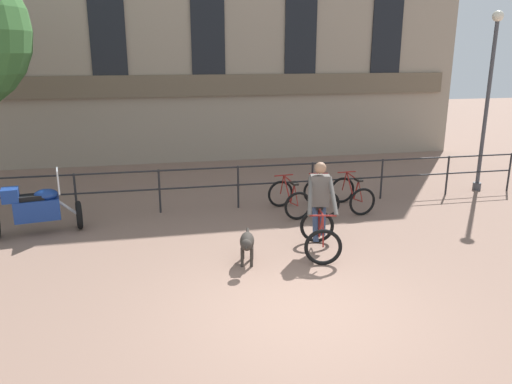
# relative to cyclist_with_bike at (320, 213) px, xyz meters

# --- Properties ---
(ground_plane) EXTENTS (60.00, 60.00, 0.00)m
(ground_plane) POSITION_rel_cyclist_with_bike_xyz_m (-1.04, -2.20, -0.76)
(ground_plane) COLOR #846656
(canal_railing) EXTENTS (15.05, 0.05, 1.05)m
(canal_railing) POSITION_rel_cyclist_with_bike_xyz_m (-1.04, 3.00, -0.05)
(canal_railing) COLOR #232326
(canal_railing) RESTS_ON ground_plane
(building_facade) EXTENTS (18.00, 0.72, 9.49)m
(building_facade) POSITION_rel_cyclist_with_bike_xyz_m (-1.04, 8.79, 3.96)
(building_facade) COLOR gray
(building_facade) RESTS_ON ground_plane
(cyclist_with_bike) EXTENTS (0.93, 1.29, 1.70)m
(cyclist_with_bike) POSITION_rel_cyclist_with_bike_xyz_m (0.00, 0.00, 0.00)
(cyclist_with_bike) COLOR black
(cyclist_with_bike) RESTS_ON ground_plane
(dog) EXTENTS (0.37, 0.94, 0.60)m
(dog) POSITION_rel_cyclist_with_bike_xyz_m (-1.47, -0.35, -0.35)
(dog) COLOR #332D28
(dog) RESTS_ON ground_plane
(parked_motorcycle) EXTENTS (1.81, 0.90, 1.35)m
(parked_motorcycle) POSITION_rel_cyclist_with_bike_xyz_m (-5.45, 2.09, -0.20)
(parked_motorcycle) COLOR black
(parked_motorcycle) RESTS_ON ground_plane
(parked_bicycle_near_lamp) EXTENTS (0.80, 1.19, 0.86)m
(parked_bicycle_near_lamp) POSITION_rel_cyclist_with_bike_xyz_m (0.06, 2.34, -0.41)
(parked_bicycle_near_lamp) COLOR black
(parked_bicycle_near_lamp) RESTS_ON ground_plane
(parked_bicycle_mid_left) EXTENTS (0.79, 1.18, 0.86)m
(parked_bicycle_mid_left) POSITION_rel_cyclist_with_bike_xyz_m (0.85, 2.34, -0.41)
(parked_bicycle_mid_left) COLOR black
(parked_bicycle_mid_left) RESTS_ON ground_plane
(parked_bicycle_mid_right) EXTENTS (0.74, 1.16, 0.86)m
(parked_bicycle_mid_right) POSITION_rel_cyclist_with_bike_xyz_m (1.64, 2.34, -0.41)
(parked_bicycle_mid_right) COLOR black
(parked_bicycle_mid_right) RESTS_ON ground_plane
(street_lamp) EXTENTS (0.28, 0.28, 4.69)m
(street_lamp) POSITION_rel_cyclist_with_bike_xyz_m (5.71, 3.26, 1.86)
(street_lamp) COLOR #424247
(street_lamp) RESTS_ON ground_plane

